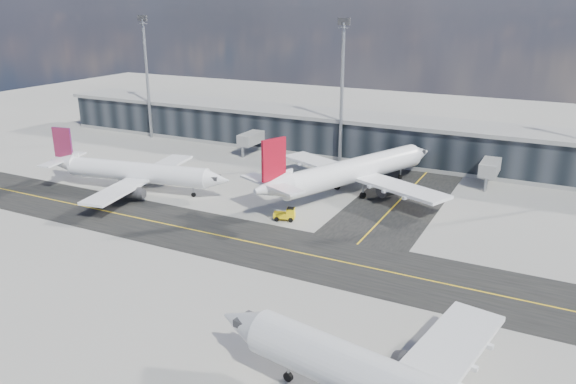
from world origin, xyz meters
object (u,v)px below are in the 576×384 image
object	(u,v)px
airliner_redtail	(352,171)
service_van	(339,165)
airliner_af	(135,172)
baggage_tug	(286,214)

from	to	relation	value
airliner_redtail	service_van	size ratio (longest dim) A/B	8.69
airliner_redtail	service_van	bearing A→B (deg)	143.12
airliner_af	baggage_tug	bearing A→B (deg)	79.12
airliner_redtail	service_van	distance (m)	16.41
airliner_af	airliner_redtail	size ratio (longest dim) A/B	0.88
airliner_redtail	baggage_tug	distance (m)	17.26
service_van	baggage_tug	bearing A→B (deg)	-81.44
airliner_af	service_van	bearing A→B (deg)	128.60
airliner_af	service_van	world-z (taller)	airliner_af
airliner_af	airliner_redtail	distance (m)	37.89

